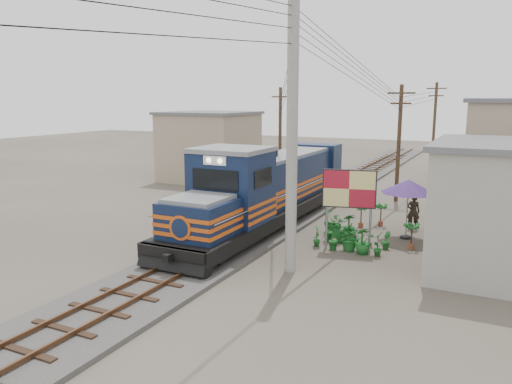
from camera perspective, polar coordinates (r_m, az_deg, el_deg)
The scene contains 14 objects.
ground at distance 20.37m, azimuth -4.73°, elevation -7.09°, with size 120.00×120.00×0.00m, color #473F35.
ballast at distance 29.08m, azimuth 5.45°, elevation -1.53°, with size 3.60×70.00×0.16m, color #595651.
track at distance 29.05m, azimuth 5.45°, elevation -1.18°, with size 1.15×70.00×0.12m.
locomotive at distance 24.40m, azimuth 1.48°, elevation 0.19°, with size 3.01×16.37×4.06m.
utility_pole_main at distance 17.42m, azimuth 4.15°, elevation 6.68°, with size 0.40×0.40×10.00m.
wooden_pole_mid at distance 31.20m, azimuth 16.02°, elevation 5.62°, with size 1.60×0.24×7.00m.
wooden_pole_far at distance 44.96m, azimuth 19.69°, elevation 7.17°, with size 1.60×0.24×7.50m.
wooden_pole_left at distance 37.81m, azimuth 2.78°, elevation 6.84°, with size 1.60×0.24×7.00m.
power_lines at distance 27.11m, azimuth 4.28°, elevation 13.52°, with size 9.65×19.00×3.30m.
shophouse_left at distance 38.44m, azimuth -5.33°, elevation 5.27°, with size 6.30×6.30×5.20m.
billboard at distance 20.68m, azimuth 10.61°, elevation 0.11°, with size 2.15×0.60×3.36m.
market_umbrella at distance 23.01m, azimuth 17.03°, elevation 0.59°, with size 2.48×2.48×2.68m.
vendor at distance 25.03m, azimuth 17.53°, elevation -2.17°, with size 0.62×0.41×1.71m, color black.
plant_nursery at distance 21.87m, azimuth 10.23°, elevation -4.61°, with size 3.44×3.45×1.10m.
Camera 1 is at (10.05, -16.60, 6.21)m, focal length 35.00 mm.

